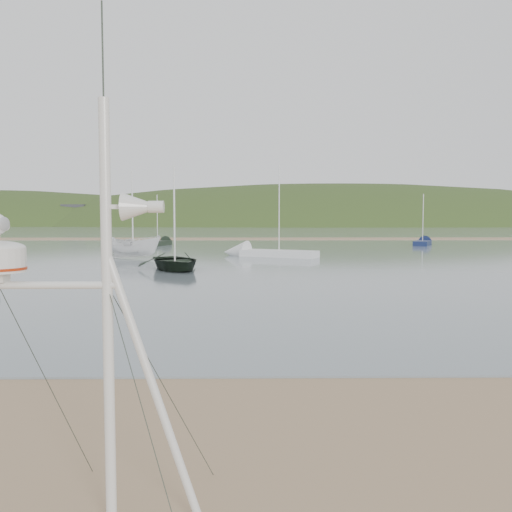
{
  "coord_description": "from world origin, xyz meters",
  "views": [
    {
      "loc": [
        2.6,
        -5.73,
        2.93
      ],
      "look_at": [
        2.69,
        1.0,
        2.46
      ],
      "focal_mm": 38.0,
      "sensor_mm": 36.0,
      "label": 1
    }
  ],
  "objects_px": {
    "mast_rig": "(102,406)",
    "sailboat_dark_mid": "(163,243)",
    "sailboat_white_near": "(254,253)",
    "boat_white": "(133,229)",
    "sailboat_blue_far": "(424,242)",
    "boat_dark": "(174,227)"
  },
  "relations": [
    {
      "from": "mast_rig",
      "to": "sailboat_dark_mid",
      "type": "distance_m",
      "value": 54.36
    },
    {
      "from": "mast_rig",
      "to": "sailboat_white_near",
      "type": "xyz_separation_m",
      "value": [
        1.75,
        36.37,
        -0.88
      ]
    },
    {
      "from": "boat_white",
      "to": "sailboat_white_near",
      "type": "relative_size",
      "value": 0.56
    },
    {
      "from": "sailboat_white_near",
      "to": "sailboat_blue_far",
      "type": "distance_m",
      "value": 25.75
    },
    {
      "from": "sailboat_blue_far",
      "to": "boat_white",
      "type": "bearing_deg",
      "value": -144.4
    },
    {
      "from": "boat_dark",
      "to": "sailboat_blue_far",
      "type": "height_order",
      "value": "sailboat_blue_far"
    },
    {
      "from": "mast_rig",
      "to": "sailboat_white_near",
      "type": "distance_m",
      "value": 36.42
    },
    {
      "from": "boat_white",
      "to": "sailboat_white_near",
      "type": "bearing_deg",
      "value": -63.01
    },
    {
      "from": "sailboat_dark_mid",
      "to": "mast_rig",
      "type": "bearing_deg",
      "value": -81.57
    },
    {
      "from": "boat_white",
      "to": "sailboat_blue_far",
      "type": "bearing_deg",
      "value": -41.09
    },
    {
      "from": "mast_rig",
      "to": "boat_white",
      "type": "height_order",
      "value": "mast_rig"
    },
    {
      "from": "sailboat_dark_mid",
      "to": "sailboat_blue_far",
      "type": "xyz_separation_m",
      "value": [
        28.5,
        0.21,
        -0.0
      ]
    },
    {
      "from": "boat_dark",
      "to": "sailboat_white_near",
      "type": "bearing_deg",
      "value": 44.19
    },
    {
      "from": "sailboat_dark_mid",
      "to": "sailboat_blue_far",
      "type": "relative_size",
      "value": 1.0
    },
    {
      "from": "sailboat_white_near",
      "to": "boat_white",
      "type": "bearing_deg",
      "value": -166.32
    },
    {
      "from": "boat_white",
      "to": "boat_dark",
      "type": "bearing_deg",
      "value": -141.5
    },
    {
      "from": "mast_rig",
      "to": "sailboat_blue_far",
      "type": "distance_m",
      "value": 57.76
    },
    {
      "from": "boat_white",
      "to": "sailboat_white_near",
      "type": "height_order",
      "value": "sailboat_white_near"
    },
    {
      "from": "sailboat_dark_mid",
      "to": "sailboat_white_near",
      "type": "bearing_deg",
      "value": -60.82
    },
    {
      "from": "sailboat_white_near",
      "to": "sailboat_blue_far",
      "type": "xyz_separation_m",
      "value": [
        18.79,
        17.6,
        0.0
      ]
    },
    {
      "from": "mast_rig",
      "to": "sailboat_dark_mid",
      "type": "height_order",
      "value": "sailboat_dark_mid"
    },
    {
      "from": "boat_dark",
      "to": "sailboat_white_near",
      "type": "xyz_separation_m",
      "value": [
        4.52,
        11.2,
        -2.14
      ]
    }
  ]
}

